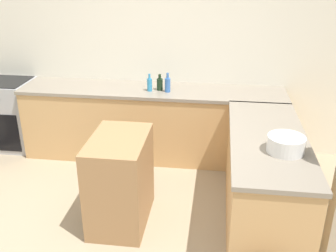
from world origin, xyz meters
The scene contains 10 objects.
ground_plane centered at (0.00, 0.00, 0.00)m, with size 14.00×14.00×0.00m, color tan.
wall_back centered at (0.00, 2.07, 1.35)m, with size 8.00×0.06×2.70m.
counter_back centered at (0.00, 1.72, 0.46)m, with size 3.26×0.68×0.91m.
counter_peninsula centered at (1.29, 0.50, 0.46)m, with size 0.69×1.83×0.91m.
range_oven centered at (-1.99, 1.75, 0.46)m, with size 0.71×0.60×0.92m.
island_table centered at (-0.07, 0.31, 0.44)m, with size 0.52×0.80×0.89m.
mixing_bowl centered at (1.39, 0.20, 0.98)m, with size 0.31×0.31×0.14m.
dish_soap_bottle centered at (-0.01, 1.64, 1.00)m, with size 0.06×0.06×0.21m.
wine_bottle_dark centered at (0.10, 1.69, 0.99)m, with size 0.07×0.07×0.20m.
water_bottle_blue centered at (0.21, 1.63, 1.00)m, with size 0.07×0.07×0.23m.
Camera 1 is at (0.81, -2.83, 2.41)m, focal length 42.00 mm.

